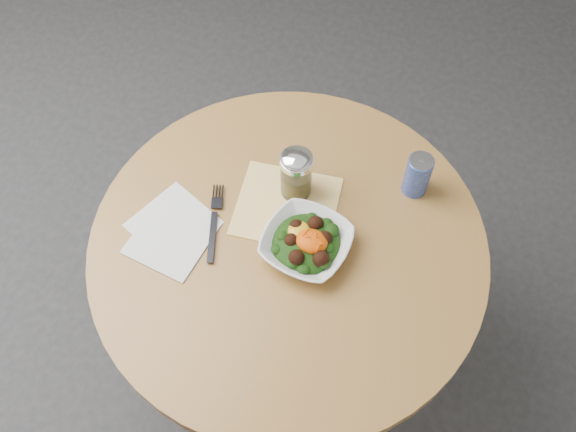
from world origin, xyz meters
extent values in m
plane|color=#2A2A2C|center=(0.00, 0.00, 0.00)|extent=(6.00, 6.00, 0.00)
cylinder|color=black|center=(0.00, 0.00, 0.01)|extent=(0.52, 0.52, 0.03)
cylinder|color=black|center=(0.00, 0.00, 0.35)|extent=(0.10, 0.10, 0.71)
cylinder|color=#AF763F|center=(0.00, 0.00, 0.73)|extent=(0.90, 0.90, 0.04)
cube|color=#EDA20C|center=(-0.04, 0.09, 0.75)|extent=(0.25, 0.24, 0.00)
cube|color=silver|center=(-0.26, -0.04, 0.75)|extent=(0.22, 0.22, 0.00)
cube|color=silver|center=(-0.25, -0.08, 0.75)|extent=(0.19, 0.19, 0.00)
imported|color=white|center=(0.04, 0.00, 0.77)|extent=(0.22, 0.22, 0.05)
ellipsoid|color=black|center=(0.04, 0.00, 0.77)|extent=(0.16, 0.16, 0.05)
ellipsoid|color=gold|center=(0.02, 0.01, 0.80)|extent=(0.05, 0.05, 0.02)
ellipsoid|color=#EE5605|center=(0.06, -0.01, 0.80)|extent=(0.07, 0.06, 0.03)
cube|color=black|center=(-0.16, -0.05, 0.76)|extent=(0.05, 0.13, 0.00)
cube|color=black|center=(-0.19, 0.05, 0.76)|extent=(0.05, 0.08, 0.00)
cylinder|color=silver|center=(-0.03, 0.14, 0.81)|extent=(0.07, 0.07, 0.11)
cylinder|color=#9C8749|center=(-0.03, 0.14, 0.78)|extent=(0.06, 0.06, 0.06)
cylinder|color=white|center=(-0.03, 0.14, 0.87)|extent=(0.08, 0.08, 0.01)
ellipsoid|color=white|center=(-0.03, 0.14, 0.88)|extent=(0.07, 0.07, 0.03)
cylinder|color=navy|center=(0.23, 0.24, 0.80)|extent=(0.06, 0.06, 0.11)
cylinder|color=silver|center=(0.23, 0.24, 0.86)|extent=(0.06, 0.06, 0.00)
cube|color=silver|center=(0.23, 0.24, 0.86)|extent=(0.01, 0.02, 0.00)
camera|label=1|loc=(0.23, -0.66, 2.01)|focal=40.00mm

